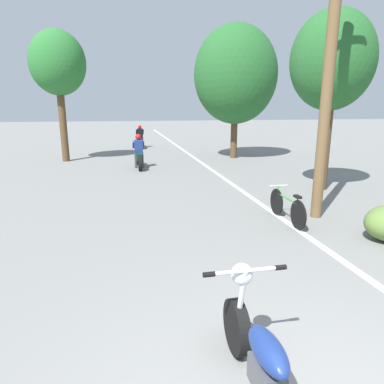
% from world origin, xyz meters
% --- Properties ---
extents(lane_stripe_edge, '(0.14, 48.00, 0.01)m').
position_xyz_m(lane_stripe_edge, '(2.14, 12.49, 0.00)').
color(lane_stripe_edge, white).
rests_on(lane_stripe_edge, ground).
extents(utility_pole, '(1.10, 0.24, 7.20)m').
position_xyz_m(utility_pole, '(2.97, 5.15, 3.69)').
color(utility_pole, brown).
rests_on(utility_pole, ground).
extents(roadside_tree_right_near, '(2.40, 2.16, 5.12)m').
position_xyz_m(roadside_tree_right_near, '(4.59, 7.58, 3.69)').
color(roadside_tree_right_near, '#513A23').
rests_on(roadside_tree_right_near, ground).
extents(roadside_tree_right_far, '(3.94, 3.54, 6.18)m').
position_xyz_m(roadside_tree_right_far, '(4.04, 14.47, 3.90)').
color(roadside_tree_right_far, '#513A23').
rests_on(roadside_tree_right_far, ground).
extents(roadside_tree_left, '(2.41, 2.17, 5.71)m').
position_xyz_m(roadside_tree_left, '(-3.93, 15.00, 4.26)').
color(roadside_tree_left, '#513A23').
rests_on(roadside_tree_left, ground).
extents(motorcycle_foreground, '(0.81, 2.05, 1.03)m').
position_xyz_m(motorcycle_foreground, '(-0.28, 0.56, 0.42)').
color(motorcycle_foreground, black).
rests_on(motorcycle_foreground, ground).
extents(motorcycle_rider_lead, '(0.50, 2.06, 1.39)m').
position_xyz_m(motorcycle_rider_lead, '(-0.69, 12.51, 0.53)').
color(motorcycle_rider_lead, black).
rests_on(motorcycle_rider_lead, ground).
extents(motorcycle_rider_far, '(0.50, 2.13, 1.37)m').
position_xyz_m(motorcycle_rider_far, '(-0.24, 19.70, 0.52)').
color(motorcycle_rider_far, black).
rests_on(motorcycle_rider_far, ground).
extents(bicycle_parked, '(0.44, 1.65, 0.72)m').
position_xyz_m(bicycle_parked, '(2.14, 4.97, 0.34)').
color(bicycle_parked, black).
rests_on(bicycle_parked, ground).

